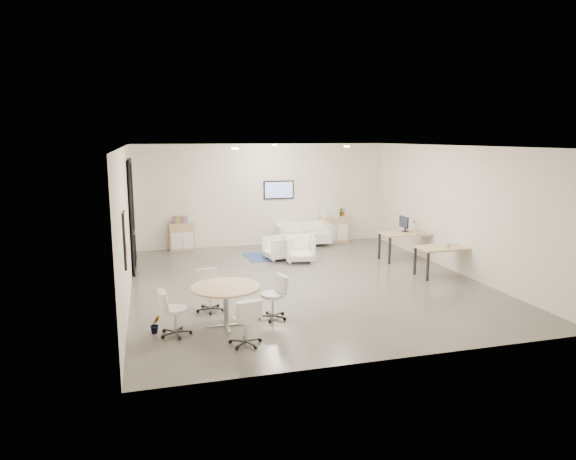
% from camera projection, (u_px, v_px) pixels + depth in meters
% --- Properties ---
extents(room_shell, '(9.60, 10.60, 4.80)m').
position_uv_depth(room_shell, '(305.00, 216.00, 11.96)').
color(room_shell, '#53514C').
rests_on(room_shell, ground).
extents(glass_door, '(0.09, 1.90, 2.85)m').
position_uv_depth(glass_door, '(132.00, 211.00, 13.32)').
color(glass_door, black).
rests_on(glass_door, room_shell).
extents(artwork, '(0.05, 0.54, 1.04)m').
position_uv_depth(artwork, '(125.00, 240.00, 9.41)').
color(artwork, black).
rests_on(artwork, room_shell).
extents(wall_tv, '(0.98, 0.06, 0.58)m').
position_uv_depth(wall_tv, '(279.00, 190.00, 16.29)').
color(wall_tv, black).
rests_on(wall_tv, room_shell).
extents(ceiling_spots, '(3.14, 4.14, 0.03)m').
position_uv_depth(ceiling_spots, '(288.00, 146.00, 12.41)').
color(ceiling_spots, '#FFEAC6').
rests_on(ceiling_spots, room_shell).
extents(sideboard_left, '(0.74, 0.39, 0.84)m').
position_uv_depth(sideboard_left, '(182.00, 237.00, 15.55)').
color(sideboard_left, '#D5B480').
rests_on(sideboard_left, room_shell).
extents(sideboard_right, '(0.86, 0.42, 0.86)m').
position_uv_depth(sideboard_right, '(335.00, 229.00, 16.83)').
color(sideboard_right, '#D5B480').
rests_on(sideboard_right, room_shell).
extents(books, '(0.44, 0.14, 0.22)m').
position_uv_depth(books, '(180.00, 220.00, 15.45)').
color(books, red).
rests_on(books, sideboard_left).
extents(printer, '(0.56, 0.49, 0.36)m').
position_uv_depth(printer, '(329.00, 211.00, 16.67)').
color(printer, white).
rests_on(printer, sideboard_right).
extents(loveseat, '(1.74, 0.96, 0.63)m').
position_uv_depth(loveseat, '(302.00, 234.00, 16.36)').
color(loveseat, white).
rests_on(loveseat, room_shell).
extents(blue_rug, '(1.80, 1.28, 0.01)m').
position_uv_depth(blue_rug, '(275.00, 256.00, 14.92)').
color(blue_rug, navy).
rests_on(blue_rug, room_shell).
extents(armchair_left, '(0.77, 0.81, 0.72)m').
position_uv_depth(armchair_left, '(278.00, 247.00, 14.42)').
color(armchair_left, white).
rests_on(armchair_left, room_shell).
extents(armchair_right, '(0.89, 0.85, 0.80)m').
position_uv_depth(armchair_right, '(300.00, 248.00, 14.14)').
color(armchair_right, white).
rests_on(armchair_right, room_shell).
extents(desk_rear, '(1.54, 0.84, 0.78)m').
position_uv_depth(desk_rear, '(408.00, 235.00, 14.30)').
color(desk_rear, '#D5B480').
rests_on(desk_rear, room_shell).
extents(desk_front, '(1.44, 0.74, 0.74)m').
position_uv_depth(desk_front, '(446.00, 250.00, 12.65)').
color(desk_front, '#D5B480').
rests_on(desk_front, room_shell).
extents(monitor, '(0.20, 0.50, 0.44)m').
position_uv_depth(monitor, '(404.00, 223.00, 14.38)').
color(monitor, black).
rests_on(monitor, desk_rear).
extents(round_table, '(1.25, 1.25, 0.76)m').
position_uv_depth(round_table, '(226.00, 291.00, 9.26)').
color(round_table, '#D5B480').
rests_on(round_table, room_shell).
extents(meeting_chairs, '(2.52, 2.52, 0.82)m').
position_uv_depth(meeting_chairs, '(226.00, 305.00, 9.30)').
color(meeting_chairs, white).
rests_on(meeting_chairs, room_shell).
extents(plant_cabinet, '(0.34, 0.36, 0.23)m').
position_uv_depth(plant_cabinet, '(342.00, 212.00, 16.81)').
color(plant_cabinet, '#3F7F3F').
rests_on(plant_cabinet, sideboard_right).
extents(plant_floor, '(0.30, 0.37, 0.15)m').
position_uv_depth(plant_floor, '(155.00, 329.00, 9.03)').
color(plant_floor, '#3F7F3F').
rests_on(plant_floor, room_shell).
extents(cup, '(0.13, 0.11, 0.12)m').
position_uv_depth(cup, '(448.00, 245.00, 12.59)').
color(cup, white).
rests_on(cup, desk_front).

